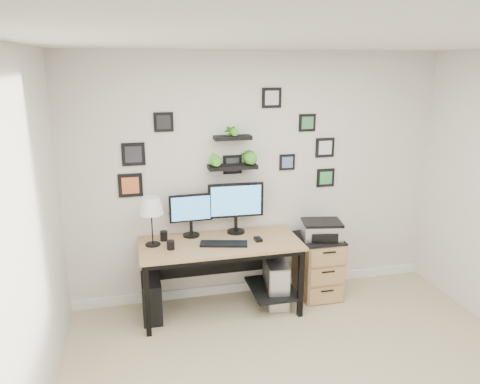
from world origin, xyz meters
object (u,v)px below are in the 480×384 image
object	(u,v)px
table_lamp	(151,207)
printer	(322,230)
desk	(223,252)
monitor_right	(236,204)
mug	(171,245)
pc_tower_grey	(276,282)
file_cabinet	(318,266)
pc_tower_black	(152,298)
monitor_left	(191,212)

from	to	relation	value
table_lamp	printer	bearing A→B (deg)	-0.42
table_lamp	desk	bearing A→B (deg)	-4.21
monitor_right	mug	size ratio (longest dim) A/B	6.72
pc_tower_grey	table_lamp	bearing A→B (deg)	176.96
table_lamp	file_cabinet	distance (m)	1.93
monitor_right	file_cabinet	xyz separation A→B (m)	(0.89, -0.14, -0.73)
pc_tower_black	printer	world-z (taller)	printer
monitor_right	file_cabinet	size ratio (longest dim) A/B	0.86
desk	pc_tower_grey	world-z (taller)	desk
monitor_left	file_cabinet	bearing A→B (deg)	-6.08
monitor_left	pc_tower_black	bearing A→B (deg)	-154.70
table_lamp	monitor_right	bearing A→B (deg)	9.39
table_lamp	pc_tower_grey	xyz separation A→B (m)	(1.25, -0.07, -0.90)
monitor_right	file_cabinet	world-z (taller)	monitor_right
printer	desk	bearing A→B (deg)	-177.99
file_cabinet	monitor_left	bearing A→B (deg)	173.92
pc_tower_grey	printer	xyz separation A→B (m)	(0.52, 0.05, 0.52)
pc_tower_grey	pc_tower_black	bearing A→B (deg)	179.65
desk	pc_tower_black	xyz separation A→B (m)	(-0.73, -0.01, -0.42)
desk	printer	xyz separation A→B (m)	(1.08, 0.04, 0.14)
table_lamp	pc_tower_black	world-z (taller)	table_lamp
printer	table_lamp	bearing A→B (deg)	179.58
monitor_left	pc_tower_grey	bearing A→B (deg)	-14.38
monitor_right	mug	world-z (taller)	monitor_right
pc_tower_grey	monitor_right	bearing A→B (deg)	151.19
monitor_left	table_lamp	size ratio (longest dim) A/B	0.92
pc_tower_black	monitor_left	bearing A→B (deg)	25.50
monitor_right	printer	size ratio (longest dim) A/B	1.28
pc_tower_black	printer	size ratio (longest dim) A/B	0.92
monitor_left	monitor_right	world-z (taller)	monitor_right
monitor_left	monitor_right	distance (m)	0.47
table_lamp	pc_tower_black	size ratio (longest dim) A/B	1.17
desk	monitor_left	xyz separation A→B (m)	(-0.29, 0.20, 0.39)
file_cabinet	table_lamp	bearing A→B (deg)	-179.76
monitor_left	pc_tower_grey	size ratio (longest dim) A/B	0.88
desk	pc_tower_grey	size ratio (longest dim) A/B	3.16
monitor_right	file_cabinet	distance (m)	1.16
desk	printer	size ratio (longest dim) A/B	3.53
pc_tower_black	mug	bearing A→B (deg)	-23.53
table_lamp	pc_tower_grey	size ratio (longest dim) A/B	0.97
desk	pc_tower_black	world-z (taller)	desk
monitor_left	mug	size ratio (longest dim) A/B	5.20
table_lamp	mug	xyz separation A→B (m)	(0.16, -0.15, -0.35)
monitor_left	printer	world-z (taller)	monitor_left
file_cabinet	mug	bearing A→B (deg)	-174.44
table_lamp	file_cabinet	bearing A→B (deg)	0.24
desk	table_lamp	xyz separation A→B (m)	(-0.69, 0.05, 0.52)
pc_tower_grey	printer	distance (m)	0.74
pc_tower_black	pc_tower_grey	world-z (taller)	pc_tower_grey
monitor_right	printer	xyz separation A→B (m)	(0.90, -0.16, -0.31)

